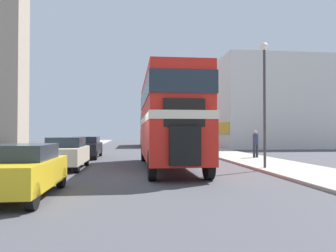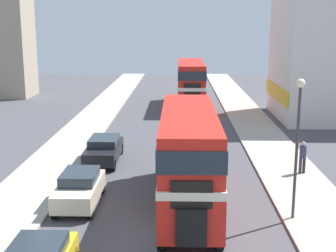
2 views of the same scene
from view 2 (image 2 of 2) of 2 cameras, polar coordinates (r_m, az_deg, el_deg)
ground_plane at (r=18.46m, az=-0.76°, el=-13.66°), size 120.00×120.00×0.00m
double_decker_bus at (r=20.72m, az=2.51°, el=-3.03°), size 2.42×10.39×4.37m
bus_distant at (r=46.60m, az=2.79°, el=5.61°), size 2.54×10.88×4.45m
car_parked_mid at (r=21.84m, az=-10.72°, el=-7.44°), size 1.74×4.03×1.53m
car_parked_far at (r=28.23m, az=-7.83°, el=-2.83°), size 1.84×4.45×1.47m
pedestrian_walking at (r=26.45m, az=16.11°, el=-3.45°), size 0.36×0.36×1.77m
street_lamp at (r=19.58m, az=15.56°, el=-0.32°), size 0.36×0.36×5.86m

